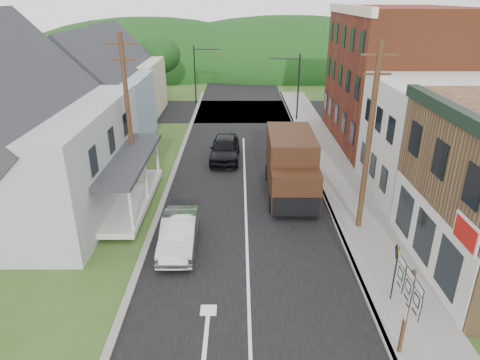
{
  "coord_description": "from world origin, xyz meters",
  "views": [
    {
      "loc": [
        -0.37,
        -15.17,
        10.73
      ],
      "look_at": [
        -0.31,
        4.49,
        2.2
      ],
      "focal_mm": 32.0,
      "sensor_mm": 36.0,
      "label": 1
    }
  ],
  "objects_px": {
    "dark_sedan": "(225,149)",
    "delivery_van": "(291,166)",
    "route_sign_cluster": "(407,301)",
    "silver_sedan": "(179,233)",
    "warning_sign": "(396,264)"
  },
  "relations": [
    {
      "from": "silver_sedan",
      "to": "route_sign_cluster",
      "type": "relative_size",
      "value": 1.42
    },
    {
      "from": "route_sign_cluster",
      "to": "warning_sign",
      "type": "distance_m",
      "value": 2.73
    },
    {
      "from": "silver_sedan",
      "to": "dark_sedan",
      "type": "xyz_separation_m",
      "value": [
        1.76,
        11.42,
        0.1
      ]
    },
    {
      "from": "dark_sedan",
      "to": "route_sign_cluster",
      "type": "height_order",
      "value": "route_sign_cluster"
    },
    {
      "from": "route_sign_cluster",
      "to": "warning_sign",
      "type": "height_order",
      "value": "route_sign_cluster"
    },
    {
      "from": "dark_sedan",
      "to": "warning_sign",
      "type": "bearing_deg",
      "value": -64.64
    },
    {
      "from": "silver_sedan",
      "to": "warning_sign",
      "type": "distance_m",
      "value": 9.34
    },
    {
      "from": "dark_sedan",
      "to": "delivery_van",
      "type": "xyz_separation_m",
      "value": [
        3.95,
        -5.74,
        0.95
      ]
    },
    {
      "from": "warning_sign",
      "to": "silver_sedan",
      "type": "bearing_deg",
      "value": 164.27
    },
    {
      "from": "delivery_van",
      "to": "warning_sign",
      "type": "height_order",
      "value": "delivery_van"
    },
    {
      "from": "silver_sedan",
      "to": "route_sign_cluster",
      "type": "distance_m",
      "value": 10.28
    },
    {
      "from": "dark_sedan",
      "to": "delivery_van",
      "type": "bearing_deg",
      "value": -53.83
    },
    {
      "from": "delivery_van",
      "to": "route_sign_cluster",
      "type": "relative_size",
      "value": 2.02
    },
    {
      "from": "silver_sedan",
      "to": "delivery_van",
      "type": "xyz_separation_m",
      "value": [
        5.7,
        5.67,
        1.06
      ]
    },
    {
      "from": "delivery_van",
      "to": "warning_sign",
      "type": "distance_m",
      "value": 9.91
    }
  ]
}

